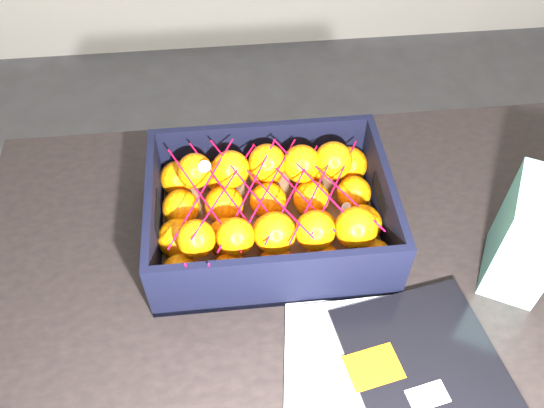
{
  "coord_description": "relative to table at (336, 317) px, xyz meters",
  "views": [
    {
      "loc": [
        0.02,
        -0.49,
        1.52
      ],
      "look_at": [
        0.07,
        0.06,
        0.86
      ],
      "focal_mm": 37.23,
      "sensor_mm": 36.0,
      "label": 1
    }
  ],
  "objects": [
    {
      "name": "produce_crate",
      "position": [
        -0.1,
        0.12,
        0.14
      ],
      "size": [
        0.39,
        0.29,
        0.12
      ],
      "color": "brown",
      "rests_on": "table"
    },
    {
      "name": "table",
      "position": [
        0.0,
        0.0,
        0.0
      ],
      "size": [
        1.2,
        0.8,
        0.75
      ],
      "color": "black",
      "rests_on": "ground"
    },
    {
      "name": "mesh_net",
      "position": [
        -0.11,
        0.11,
        0.21
      ],
      "size": [
        0.32,
        0.26,
        0.09
      ],
      "color": "red",
      "rests_on": "clementine_heap"
    },
    {
      "name": "retail_carton",
      "position": [
        0.27,
        0.0,
        0.19
      ],
      "size": [
        0.13,
        0.15,
        0.19
      ],
      "primitive_type": "cube",
      "rotation": [
        0.0,
        0.0,
        -0.49
      ],
      "color": "silver",
      "rests_on": "table"
    },
    {
      "name": "magazine_stack",
      "position": [
        0.04,
        -0.17,
        0.11
      ],
      "size": [
        0.35,
        0.31,
        0.02
      ],
      "color": "silver",
      "rests_on": "table"
    },
    {
      "name": "clementine_heap",
      "position": [
        -0.1,
        0.12,
        0.16
      ],
      "size": [
        0.37,
        0.27,
        0.11
      ],
      "color": "orange",
      "rests_on": "produce_crate"
    }
  ]
}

